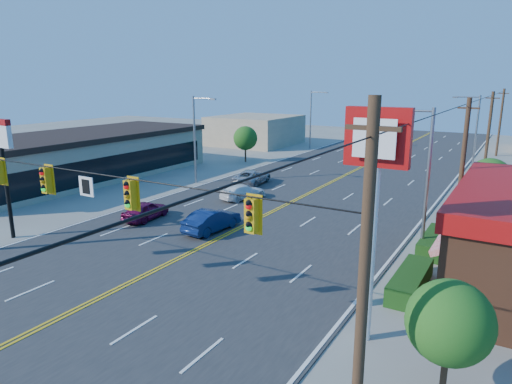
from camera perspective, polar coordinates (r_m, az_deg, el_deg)
The scene contains 21 objects.
ground at distance 21.07m, azimuth -21.30°, elevation -13.56°, with size 160.00×160.00×0.00m, color gray.
road at distance 35.89m, azimuth 4.44°, elevation -1.32°, with size 20.00×120.00×0.06m, color #2D2D30.
signal_span at distance 19.50m, azimuth -22.76°, elevation -0.53°, with size 24.32×0.34×9.00m.
kfc_pylon at distance 16.05m, azimuth 14.65°, elevation 1.47°, with size 2.20×0.36×8.50m.
strip_mall at distance 47.82m, azimuth -21.08°, elevation 4.31°, with size 10.40×26.40×4.40m.
pizza_hut_sign at distance 30.59m, azimuth -29.13°, elevation 4.21°, with size 1.90×0.30×6.85m.
streetlight_se at distance 25.97m, azimuth 20.27°, elevation 2.19°, with size 2.55×0.25×8.00m.
streetlight_ne at distance 49.56m, azimuth 25.59°, elevation 6.83°, with size 2.55×0.25×8.00m.
streetlight_sw at distance 42.42m, azimuth -7.48°, elevation 7.11°, with size 2.55×0.25×8.00m.
streetlight_nw at distance 64.79m, azimuth 7.02°, elevation 9.38°, with size 2.55×0.25×8.00m.
utility_pole_near at distance 29.73m, azimuth 24.35°, elevation 2.57°, with size 0.28×0.28×8.40m, color #47301E.
utility_pole_mid at distance 47.50m, azimuth 27.00°, elevation 6.06°, with size 0.28×0.28×8.40m, color #47301E.
utility_pole_far at distance 65.40m, azimuth 28.21°, elevation 7.63°, with size 0.28×0.28×8.40m, color #47301E.
tree_kfc_rear at distance 33.78m, azimuth 27.14°, elevation 1.30°, with size 2.94×2.94×4.41m.
tree_kfc_front at distance 14.84m, azimuth 23.03°, elevation -14.80°, with size 2.52×2.52×3.78m.
tree_west at distance 53.65m, azimuth -1.34°, elevation 6.74°, with size 2.80×2.80×4.20m.
bld_west_far at distance 69.22m, azimuth -0.09°, elevation 7.75°, with size 11.00×12.00×4.20m, color tan.
car_magenta at distance 32.14m, azimuth -13.64°, elevation -2.34°, with size 1.52×3.77×1.29m, color maroon.
car_blue at distance 29.01m, azimuth -5.53°, elevation -3.64°, with size 1.48×4.24×1.40m, color #0D1E4D.
car_white at distance 36.69m, azimuth -1.65°, elevation -0.06°, with size 1.62×3.99×1.16m, color white.
car_silver at distance 41.99m, azimuth -0.51°, elevation 1.84°, with size 2.22×4.82×1.34m, color #B2B2B7.
Camera 1 is at (15.27, -11.12, 9.33)m, focal length 32.00 mm.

